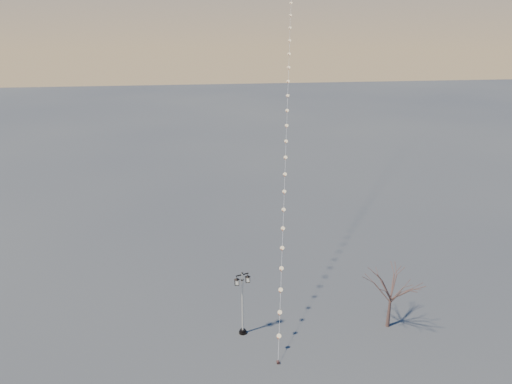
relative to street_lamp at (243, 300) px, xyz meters
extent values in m
plane|color=#3F413F|center=(3.40, -2.35, -2.82)|extent=(300.00, 300.00, 0.00)
cylinder|color=black|center=(0.00, 0.00, -2.74)|extent=(0.57, 0.57, 0.16)
cylinder|color=black|center=(0.00, 0.00, -2.59)|extent=(0.41, 0.41, 0.14)
cylinder|color=beige|center=(0.00, 0.00, -0.14)|extent=(0.13, 0.13, 4.76)
cylinder|color=black|center=(0.00, 0.00, 1.68)|extent=(0.20, 0.20, 0.06)
cube|color=black|center=(0.00, 0.00, 2.09)|extent=(0.93, 0.37, 0.06)
sphere|color=black|center=(0.00, 0.00, 2.21)|extent=(0.14, 0.14, 0.14)
pyramid|color=black|center=(-0.40, -0.14, 1.93)|extent=(0.45, 0.45, 0.14)
cube|color=beige|center=(-0.40, -0.14, 1.62)|extent=(0.26, 0.26, 0.34)
cube|color=black|center=(-0.40, -0.14, 1.43)|extent=(0.30, 0.30, 0.04)
pyramid|color=black|center=(0.40, 0.14, 1.93)|extent=(0.45, 0.45, 0.14)
cube|color=beige|center=(0.40, 0.14, 1.62)|extent=(0.26, 0.26, 0.34)
cube|color=black|center=(0.40, 0.14, 1.43)|extent=(0.30, 0.30, 0.04)
cone|color=#503830|center=(10.93, -0.58, -1.57)|extent=(0.30, 0.30, 2.51)
cylinder|color=#371F1B|center=(2.00, -3.57, -2.72)|extent=(0.21, 0.21, 0.21)
cylinder|color=black|center=(2.00, -3.57, -2.69)|extent=(0.03, 0.03, 0.26)
cone|color=orange|center=(6.94, 19.38, 17.87)|extent=(0.08, 0.08, 0.29)
cylinder|color=white|center=(2.00, -3.57, -2.20)|extent=(0.02, 0.02, 0.83)
camera|label=1|loc=(-2.85, -28.81, 18.81)|focal=32.87mm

